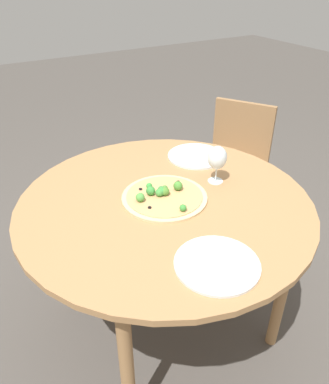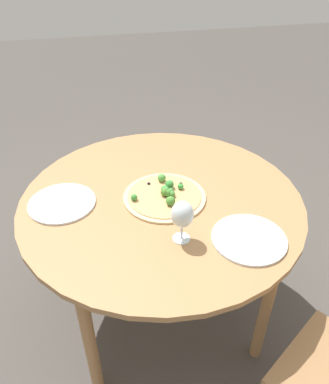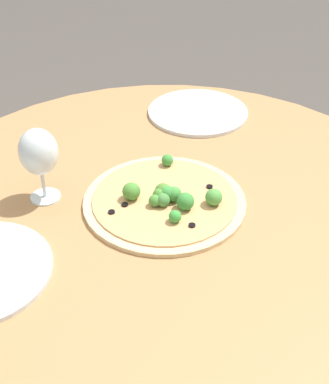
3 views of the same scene
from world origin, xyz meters
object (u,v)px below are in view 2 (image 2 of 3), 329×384
Objects in this scene: wine_glass at (182,215)px; plate_far at (62,203)px; pizza at (165,195)px; plate_near at (249,239)px.

wine_glass is 0.54m from plate_far.
plate_far is at bearing 53.33° from wine_glass.
pizza is 0.43m from plate_far.
wine_glass reaches higher than plate_near.
plate_near is (-0.33, -0.24, -0.01)m from pizza.
plate_near is at bearing -104.50° from wine_glass.
pizza is 2.08× the size of wine_glass.
pizza reaches higher than plate_near.
plate_far is (0.32, 0.43, -0.11)m from wine_glass.
pizza reaches higher than plate_far.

